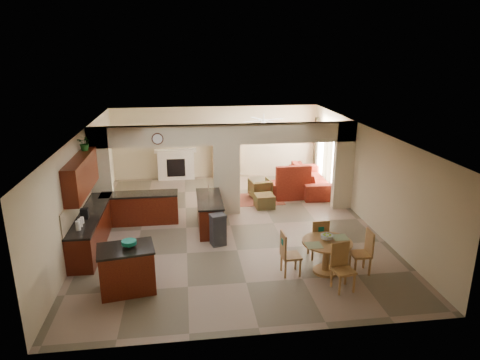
{
  "coord_description": "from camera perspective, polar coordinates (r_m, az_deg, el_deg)",
  "views": [
    {
      "loc": [
        -1.22,
        -11.44,
        4.97
      ],
      "look_at": [
        0.32,
        0.3,
        1.28
      ],
      "focal_mm": 32.0,
      "sensor_mm": 36.0,
      "label": 1
    }
  ],
  "objects": [
    {
      "name": "armchair",
      "position": [
        14.73,
        2.68,
        -1.11
      ],
      "size": [
        0.79,
        0.81,
        0.65
      ],
      "primitive_type": "imported",
      "rotation": [
        0.0,
        0.0,
        3.3
      ],
      "color": "maroon",
      "rests_on": "floor"
    },
    {
      "name": "partition_left_pier",
      "position": [
        13.17,
        -18.04,
        0.7
      ],
      "size": [
        0.6,
        0.25,
        2.8
      ],
      "primitive_type": "cube",
      "color": "beige",
      "rests_on": "floor"
    },
    {
      "name": "ceiling_fan",
      "position": [
        14.89,
        3.17,
        7.95
      ],
      "size": [
        1.0,
        1.0,
        0.1
      ],
      "primitive_type": "cylinder",
      "color": "white",
      "rests_on": "ceiling"
    },
    {
      "name": "shelving_unit",
      "position": [
        16.83,
        -1.92,
        3.29
      ],
      "size": [
        1.0,
        0.32,
        1.8
      ],
      "primitive_type": "cube",
      "color": "#9D6636",
      "rests_on": "floor"
    },
    {
      "name": "ottoman",
      "position": [
        13.85,
        3.27,
        -2.81
      ],
      "size": [
        0.63,
        0.63,
        0.43
      ],
      "primitive_type": "cube",
      "rotation": [
        0.0,
        0.0,
        0.06
      ],
      "color": "maroon",
      "rests_on": "floor"
    },
    {
      "name": "trash_can",
      "position": [
        11.23,
        -2.95,
        -6.78
      ],
      "size": [
        0.44,
        0.4,
        0.78
      ],
      "primitive_type": "cube",
      "rotation": [
        0.0,
        0.0,
        0.27
      ],
      "color": "#303033",
      "rests_on": "floor"
    },
    {
      "name": "kitchen_island",
      "position": [
        9.5,
        -14.83,
        -11.39
      ],
      "size": [
        1.27,
        1.0,
        1.0
      ],
      "rotation": [
        0.0,
        0.0,
        0.17
      ],
      "color": "#3B0A06",
      "rests_on": "floor"
    },
    {
      "name": "wall_clock",
      "position": [
        12.56,
        -10.94,
        5.42
      ],
      "size": [
        0.34,
        0.03,
        0.34
      ],
      "primitive_type": "cylinder",
      "rotation": [
        1.57,
        0.0,
        0.0
      ],
      "color": "#4D2619",
      "rests_on": "partition_header"
    },
    {
      "name": "rug",
      "position": [
        14.62,
        2.49,
        -2.57
      ],
      "size": [
        1.6,
        1.3,
        0.01
      ],
      "primitive_type": "cube",
      "color": "#974537",
      "rests_on": "floor"
    },
    {
      "name": "drape_b_right",
      "position": [
        17.26,
        10.09,
        4.41
      ],
      "size": [
        0.1,
        0.28,
        2.3
      ],
      "primitive_type": "cube",
      "color": "#3C1A18",
      "rests_on": "wall_right"
    },
    {
      "name": "chair_north",
      "position": [
        10.63,
        10.47,
        -7.55
      ],
      "size": [
        0.43,
        0.44,
        1.02
      ],
      "rotation": [
        0.0,
        0.0,
        3.16
      ],
      "color": "#9D6636",
      "rests_on": "floor"
    },
    {
      "name": "drape_a_left",
      "position": [
        14.6,
        13.44,
        1.86
      ],
      "size": [
        0.1,
        0.28,
        2.3
      ],
      "primitive_type": "cube",
      "color": "#3C1A18",
      "rests_on": "wall_right"
    },
    {
      "name": "chair_south",
      "position": [
        9.5,
        13.4,
        -10.9
      ],
      "size": [
        0.49,
        0.49,
        1.02
      ],
      "rotation": [
        0.0,
        0.0,
        0.17
      ],
      "color": "#9D6636",
      "rests_on": "floor"
    },
    {
      "name": "sofa",
      "position": [
        15.72,
        9.55,
        0.21
      ],
      "size": [
        2.88,
        1.23,
        0.83
      ],
      "primitive_type": "imported",
      "rotation": [
        0.0,
        0.0,
        1.53
      ],
      "color": "maroon",
      "rests_on": "floor"
    },
    {
      "name": "drape_a_right",
      "position": [
        15.69,
        11.92,
        3.02
      ],
      "size": [
        0.1,
        0.28,
        2.3
      ],
      "primitive_type": "cube",
      "color": "#3C1A18",
      "rests_on": "wall_right"
    },
    {
      "name": "kitchen_counter",
      "position": [
        12.23,
        -16.6,
        -5.08
      ],
      "size": [
        2.52,
        3.29,
        1.48
      ],
      "color": "#3B0A06",
      "rests_on": "floor"
    },
    {
      "name": "partition_center_pier",
      "position": [
        13.08,
        -1.8,
        0.08
      ],
      "size": [
        0.8,
        0.25,
        2.2
      ],
      "primitive_type": "cube",
      "color": "beige",
      "rests_on": "floor"
    },
    {
      "name": "wall_front",
      "position": [
        7.46,
        2.92,
        -11.31
      ],
      "size": [
        8.0,
        0.0,
        8.0
      ],
      "primitive_type": "plane",
      "rotation": [
        -1.57,
        0.0,
        0.0
      ],
      "color": "beige",
      "rests_on": "floor"
    },
    {
      "name": "plant",
      "position": [
        11.93,
        -19.98,
        4.64
      ],
      "size": [
        0.44,
        0.41,
        0.4
      ],
      "primitive_type": "imported",
      "rotation": [
        0.0,
        0.0,
        -0.35
      ],
      "color": "#165416",
      "rests_on": "upper_cabinets"
    },
    {
      "name": "floor",
      "position": [
        12.53,
        -1.29,
        -6.08
      ],
      "size": [
        10.0,
        10.0,
        0.0
      ],
      "primitive_type": "plane",
      "color": "gray",
      "rests_on": "ground"
    },
    {
      "name": "glazed_door",
      "position": [
        15.97,
        11.73,
        2.72
      ],
      "size": [
        0.02,
        0.7,
        2.1
      ],
      "primitive_type": "cube",
      "color": "white",
      "rests_on": "wall_right"
    },
    {
      "name": "ceiling",
      "position": [
        11.7,
        -1.38,
        6.61
      ],
      "size": [
        10.0,
        10.0,
        0.0
      ],
      "primitive_type": "plane",
      "rotation": [
        3.14,
        0.0,
        0.0
      ],
      "color": "white",
      "rests_on": "wall_back"
    },
    {
      "name": "fruit_bowl",
      "position": [
        9.97,
        11.52,
        -7.47
      ],
      "size": [
        0.28,
        0.28,
        0.15
      ],
      "primitive_type": "cylinder",
      "color": "#90C129",
      "rests_on": "dining_table"
    },
    {
      "name": "peninsula",
      "position": [
        12.2,
        -4.06,
        -4.45
      ],
      "size": [
        0.7,
        1.85,
        0.91
      ],
      "color": "#3B0A06",
      "rests_on": "floor"
    },
    {
      "name": "wall_back",
      "position": [
        16.86,
        -3.19,
        5.05
      ],
      "size": [
        8.0,
        0.0,
        8.0
      ],
      "primitive_type": "plane",
      "rotation": [
        1.57,
        0.0,
        0.0
      ],
      "color": "beige",
      "rests_on": "floor"
    },
    {
      "name": "window_a",
      "position": [
        15.16,
        12.8,
        2.46
      ],
      "size": [
        0.02,
        0.9,
        1.9
      ],
      "primitive_type": "cube",
      "color": "white",
      "rests_on": "wall_right"
    },
    {
      "name": "window_b",
      "position": [
        16.72,
        10.83,
        3.95
      ],
      "size": [
        0.02,
        0.9,
        1.9
      ],
      "primitive_type": "cube",
      "color": "white",
      "rests_on": "wall_right"
    },
    {
      "name": "wall_left",
      "position": [
        12.3,
        -20.2,
        -0.67
      ],
      "size": [
        0.0,
        10.0,
        10.0
      ],
      "primitive_type": "plane",
      "rotation": [
        1.57,
        0.0,
        1.57
      ],
      "color": "beige",
      "rests_on": "floor"
    },
    {
      "name": "chaise",
      "position": [
        14.93,
        6.67,
        -1.29
      ],
      "size": [
        1.25,
        1.05,
        0.48
      ],
      "primitive_type": "cube",
      "rotation": [
        0.0,
        0.0,
        0.06
      ],
      "color": "maroon",
      "rests_on": "floor"
    },
    {
      "name": "wall_right",
      "position": [
        13.07,
        16.38,
        0.73
      ],
      "size": [
        0.0,
        10.0,
        10.0
      ],
      "primitive_type": "plane",
      "rotation": [
        1.57,
        0.0,
        -1.57
      ],
      "color": "beige",
      "rests_on": "floor"
    },
    {
      "name": "teal_bowl",
      "position": [
        9.25,
        -14.57,
        -8.23
      ],
      "size": [
        0.31,
        0.31,
        0.14
      ],
      "primitive_type": "cylinder",
      "color": "#128067",
      "rests_on": "kitchen_island"
    },
    {
      "name": "fireplace",
      "position": [
        16.84,
        -8.53,
        2.12
      ],
      "size": [
        1.6,
        0.35,
        1.2
      ],
      "color": "white",
      "rests_on": "floor"
    },
    {
      "name": "partition_header",
      "position": [
        12.74,
        -1.86,
        6.11
      ],
      "size": [
        8.0,
        0.25,
        0.6
      ],
      "primitive_type": "cube",
      "color": "beige",
      "rests_on": "partition_center_pier"
    },
    {
      "name": "chair_west",
      "position": [
        9.82,
        6.34,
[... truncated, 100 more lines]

